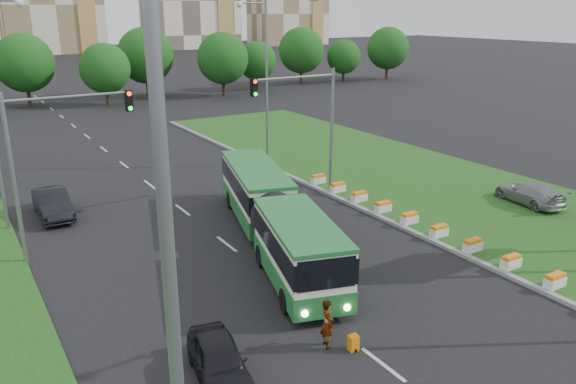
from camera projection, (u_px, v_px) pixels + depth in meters
ground at (345, 275)px, 25.24m from camera, size 360.00×360.00×0.00m
grass_median at (426, 184)px, 38.19m from camera, size 14.00×60.00×0.15m
median_kerb at (345, 201)px, 34.71m from camera, size 0.30×60.00×0.18m
lane_markings at (140, 177)px, 39.89m from camera, size 0.20×100.00×0.01m
flower_planters at (424, 224)px, 29.99m from camera, size 1.10×20.30×0.60m
traffic_mast_median at (311, 114)px, 34.05m from camera, size 5.76×0.32×8.00m
traffic_mast_left at (48, 148)px, 25.65m from camera, size 5.76×0.32×8.00m
street_lamps at (190, 115)px, 29.95m from camera, size 36.00×60.00×12.00m
tree_line at (151, 65)px, 73.28m from camera, size 120.00×8.00×9.00m
articulated_bus at (269, 215)px, 27.90m from camera, size 2.52×16.18×2.66m
car_left_near at (219, 361)px, 17.94m from camera, size 2.36×4.22×1.36m
car_left_far at (53, 203)px, 32.17m from camera, size 1.73×4.81×1.58m
car_median at (529, 193)px, 33.93m from camera, size 2.44×4.74×1.32m
pedestrian at (327, 324)px, 19.64m from camera, size 0.59×0.76×1.82m
shopping_trolley at (353, 343)px, 19.59m from camera, size 0.34×0.36×0.58m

